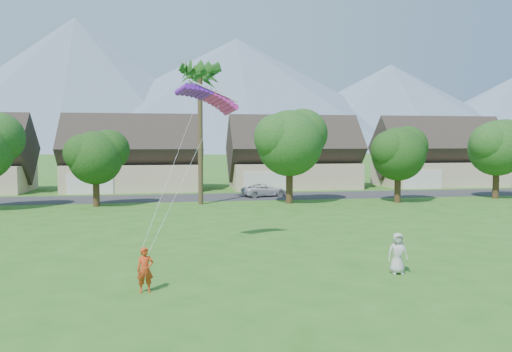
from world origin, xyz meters
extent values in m
plane|color=#2D6019|center=(0.00, 0.00, 0.00)|extent=(500.00, 500.00, 0.00)
cube|color=#2D2D30|center=(0.00, 34.00, 0.01)|extent=(90.00, 7.00, 0.01)
imported|color=#C03A16|center=(-5.39, 2.69, 0.85)|extent=(0.67, 0.49, 1.69)
imported|color=#B7B6B2|center=(5.08, 3.63, 0.88)|extent=(0.91, 0.65, 1.76)
imported|color=silver|center=(4.75, 34.00, 0.64)|extent=(5.07, 3.46, 1.29)
cone|color=slate|center=(-55.00, 260.00, 35.00)|extent=(190.00, 190.00, 70.00)
cone|color=slate|center=(30.00, 260.00, 31.00)|extent=(240.00, 240.00, 62.00)
cone|color=slate|center=(120.00, 260.00, 25.00)|extent=(200.00, 200.00, 50.00)
cube|color=beige|center=(-9.00, 43.00, 1.50)|extent=(15.00, 8.00, 3.00)
cube|color=#382D28|center=(-9.00, 43.00, 4.79)|extent=(15.75, 8.15, 8.15)
cube|color=silver|center=(-13.20, 38.94, 1.10)|extent=(4.80, 0.12, 2.20)
cube|color=beige|center=(10.00, 43.00, 1.50)|extent=(15.00, 8.00, 3.00)
cube|color=#382D28|center=(10.00, 43.00, 4.79)|extent=(15.75, 8.15, 8.15)
cube|color=silver|center=(5.80, 38.94, 1.10)|extent=(4.80, 0.12, 2.20)
cube|color=beige|center=(29.00, 43.00, 1.50)|extent=(15.00, 8.00, 3.00)
cube|color=#382D28|center=(29.00, 43.00, 4.79)|extent=(15.75, 8.15, 8.15)
cube|color=silver|center=(24.80, 38.94, 1.10)|extent=(4.80, 0.12, 2.20)
cylinder|color=#47301C|center=(-11.00, 28.50, 1.09)|extent=(0.56, 0.56, 2.18)
sphere|color=#214916|center=(-11.00, 28.50, 4.22)|extent=(4.62, 4.62, 4.62)
cylinder|color=#47301C|center=(6.00, 28.00, 1.41)|extent=(0.62, 0.62, 2.82)
sphere|color=#214916|center=(6.00, 28.00, 5.46)|extent=(5.98, 5.98, 5.98)
cylinder|color=#47301C|center=(16.00, 27.00, 1.15)|extent=(0.58, 0.58, 2.30)
sphere|color=#214916|center=(16.00, 27.00, 4.46)|extent=(4.90, 4.90, 4.90)
cylinder|color=#47301C|center=(27.00, 28.50, 1.28)|extent=(0.60, 0.60, 2.56)
sphere|color=#214916|center=(27.00, 28.50, 4.96)|extent=(5.44, 5.44, 5.44)
cylinder|color=#4C3D26|center=(-2.00, 28.50, 6.00)|extent=(0.44, 0.44, 12.00)
sphere|color=#286021|center=(-2.00, 28.50, 12.30)|extent=(3.00, 3.00, 3.00)
cube|color=purple|center=(-3.33, 10.20, 8.04)|extent=(1.93, 1.65, 0.50)
cube|color=#DF299B|center=(-1.68, 10.20, 8.04)|extent=(1.93, 1.65, 0.50)
camera|label=1|loc=(-4.23, -16.05, 5.65)|focal=35.00mm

